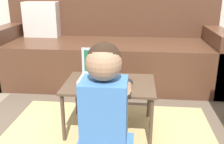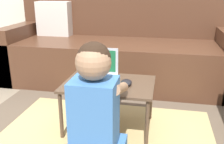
{
  "view_description": "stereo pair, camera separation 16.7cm",
  "coord_description": "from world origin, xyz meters",
  "views": [
    {
      "loc": [
        0.15,
        -1.39,
        0.95
      ],
      "look_at": [
        -0.01,
        0.25,
        0.4
      ],
      "focal_mm": 42.0,
      "sensor_mm": 36.0,
      "label": 1
    },
    {
      "loc": [
        0.32,
        -1.36,
        0.95
      ],
      "look_at": [
        -0.01,
        0.25,
        0.4
      ],
      "focal_mm": 42.0,
      "sensor_mm": 36.0,
      "label": 2
    }
  ],
  "objects": [
    {
      "name": "computer_mouse",
      "position": [
        0.09,
        0.18,
        0.35
      ],
      "size": [
        0.07,
        0.11,
        0.03
      ],
      "color": "black",
      "rests_on": "laptop_desk"
    },
    {
      "name": "laptop_desk",
      "position": [
        -0.02,
        0.2,
        0.3
      ],
      "size": [
        0.59,
        0.42,
        0.34
      ],
      "color": "#4C3828",
      "rests_on": "ground_plane"
    },
    {
      "name": "laptop",
      "position": [
        -0.11,
        0.26,
        0.37
      ],
      "size": [
        0.24,
        0.19,
        0.2
      ],
      "color": "#B7BCC6",
      "rests_on": "laptop_desk"
    },
    {
      "name": "person_seated",
      "position": [
        -0.0,
        -0.23,
        0.32
      ],
      "size": [
        0.3,
        0.43,
        0.7
      ],
      "color": "#3D70B2",
      "rests_on": "ground_plane"
    },
    {
      "name": "couch",
      "position": [
        -0.15,
        1.2,
        0.3
      ],
      "size": [
        2.21,
        0.83,
        0.91
      ],
      "color": "#4C2D1E",
      "rests_on": "ground_plane"
    }
  ]
}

